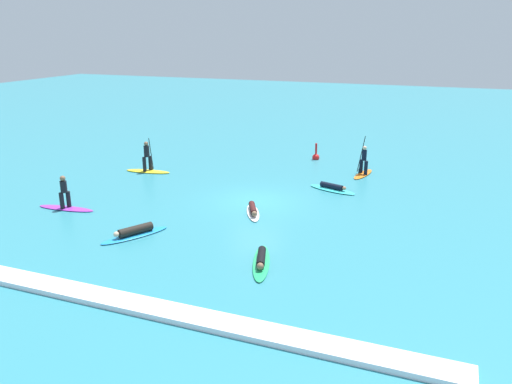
# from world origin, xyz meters

# --- Properties ---
(ground_plane) EXTENTS (120.00, 120.00, 0.00)m
(ground_plane) POSITION_xyz_m (0.00, 0.00, 0.00)
(ground_plane) COLOR teal
(ground_plane) RESTS_ON ground
(surfer_on_yellow_board) EXTENTS (2.84, 1.09, 2.07)m
(surfer_on_yellow_board) POSITION_xyz_m (-8.08, 2.84, 0.48)
(surfer_on_yellow_board) COLOR yellow
(surfer_on_yellow_board) RESTS_ON ground_plane
(surfer_on_purple_board) EXTENTS (2.98, 0.90, 1.65)m
(surfer_on_purple_board) POSITION_xyz_m (-8.06, -4.31, 0.43)
(surfer_on_purple_board) COLOR purple
(surfer_on_purple_board) RESTS_ON ground_plane
(surfer_on_blue_board) EXTENTS (2.04, 2.96, 0.45)m
(surfer_on_blue_board) POSITION_xyz_m (-3.07, -5.99, 0.16)
(surfer_on_blue_board) COLOR #1E8CD1
(surfer_on_blue_board) RESTS_ON ground_plane
(surfer_on_white_board) EXTENTS (1.57, 2.41, 0.38)m
(surfer_on_white_board) POSITION_xyz_m (0.50, -1.68, 0.15)
(surfer_on_white_board) COLOR white
(surfer_on_white_board) RESTS_ON ground_plane
(surfer_on_green_board) EXTENTS (1.53, 3.13, 0.40)m
(surfer_on_green_board) POSITION_xyz_m (2.75, -6.56, 0.14)
(surfer_on_green_board) COLOR #23B266
(surfer_on_green_board) RESTS_ON ground_plane
(surfer_on_teal_board) EXTENTS (2.82, 1.61, 0.38)m
(surfer_on_teal_board) POSITION_xyz_m (3.12, 3.22, 0.12)
(surfer_on_teal_board) COLOR #33C6CC
(surfer_on_teal_board) RESTS_ON ground_plane
(surfer_on_orange_board) EXTENTS (1.05, 2.55, 2.30)m
(surfer_on_orange_board) POSITION_xyz_m (4.11, 6.87, 0.46)
(surfer_on_orange_board) COLOR orange
(surfer_on_orange_board) RESTS_ON ground_plane
(marker_buoy) EXTENTS (0.47, 0.47, 1.19)m
(marker_buoy) POSITION_xyz_m (0.53, 9.57, 0.18)
(marker_buoy) COLOR red
(marker_buoy) RESTS_ON ground_plane
(wave_crest) EXTENTS (19.95, 0.90, 0.18)m
(wave_crest) POSITION_xyz_m (0.00, -10.83, 0.09)
(wave_crest) COLOR white
(wave_crest) RESTS_ON ground_plane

